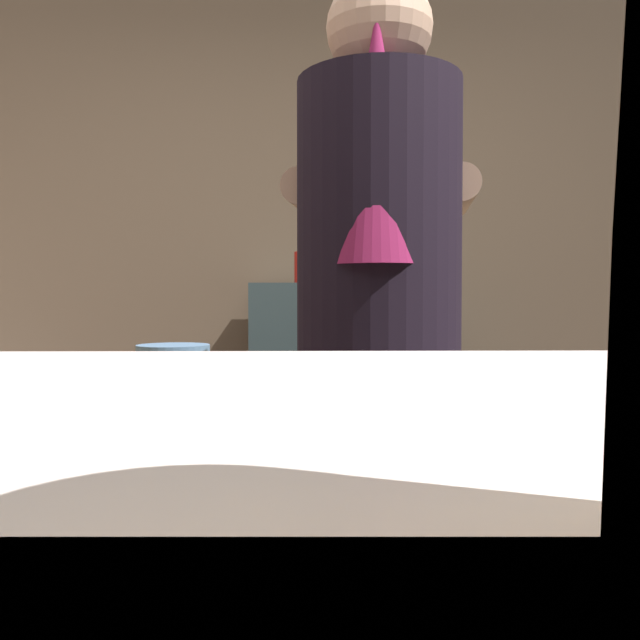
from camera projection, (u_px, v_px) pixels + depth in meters
name	position (u px, v px, depth m)	size (l,w,h in m)	color
wall_back	(292.00, 246.00, 3.42)	(5.20, 0.10, 2.70)	brown
prep_counter	(404.00, 524.00, 1.86)	(2.10, 0.60, 0.89)	brown
back_shelf	(343.00, 404.00, 3.17)	(0.87, 0.36, 1.15)	#303F41
bartender	(378.00, 330.00, 1.38)	(0.46, 0.54, 1.75)	#2A2E34
mixing_bowl	(173.00, 355.00, 1.87)	(0.20, 0.20, 0.06)	slate
chefs_knife	(465.00, 366.00, 1.80)	(0.24, 0.03, 0.01)	silver
bottle_vinegar	(397.00, 267.00, 3.16)	(0.07, 0.07, 0.20)	black
bottle_soy	(301.00, 265.00, 3.06)	(0.06, 0.06, 0.21)	red
bottle_olive_oil	(385.00, 261.00, 3.06)	(0.05, 0.05, 0.26)	#4A8329
bottle_hot_sauce	(364.00, 268.00, 3.12)	(0.06, 0.06, 0.19)	#46832C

